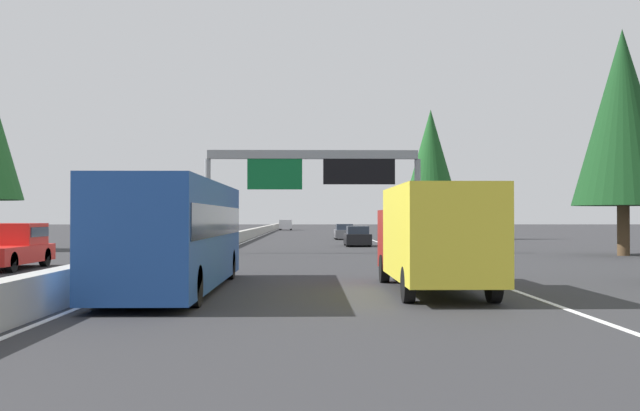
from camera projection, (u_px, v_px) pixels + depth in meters
name	position (u px, v px, depth m)	size (l,w,h in m)	color
ground_plane	(239.00, 243.00, 61.06)	(320.00, 320.00, 0.00)	#2D2D30
median_barrier	(253.00, 233.00, 81.06)	(180.00, 0.56, 0.90)	#ADAAA3
shoulder_stripe_right	(371.00, 239.00, 71.24)	(160.00, 0.16, 0.01)	silver
shoulder_stripe_median	(252.00, 239.00, 71.06)	(160.00, 0.16, 0.01)	silver
sign_gantry_overhead	(316.00, 171.00, 44.05)	(0.50, 12.68, 6.04)	gray
bus_near_center	(177.00, 231.00, 21.63)	(11.50, 2.55, 3.10)	#1E4793
box_truck_mid_left	(433.00, 235.00, 21.22)	(8.50, 2.40, 2.95)	gold
sedan_distant_a	(357.00, 237.00, 54.90)	(4.40, 1.80, 1.47)	black
minivan_far_right	(286.00, 224.00, 122.98)	(5.00, 1.95, 1.69)	silver
sedan_far_center	(344.00, 232.00, 71.78)	(4.40, 1.80, 1.47)	slate
oncoming_near	(11.00, 246.00, 30.88)	(5.60, 2.00, 1.86)	red
oncoming_far	(205.00, 229.00, 87.56)	(4.40, 1.80, 1.47)	#2D6B38
conifer_right_near	(623.00, 117.00, 41.46)	(5.51, 5.51, 12.53)	#4C3823
conifer_right_mid	(431.00, 160.00, 72.15)	(5.49, 5.49, 12.47)	#4C3823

